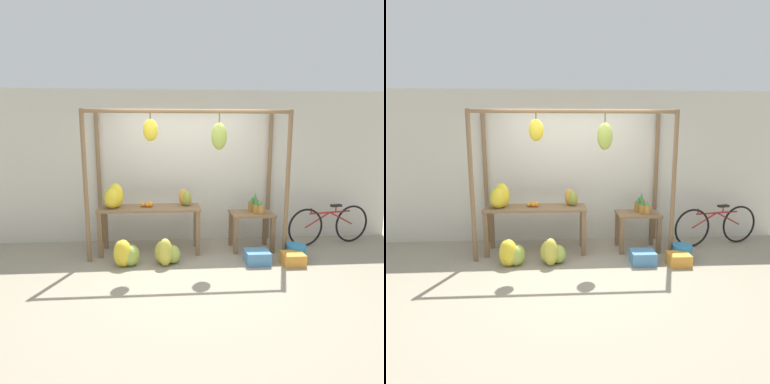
# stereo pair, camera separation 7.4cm
# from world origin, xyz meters

# --- Properties ---
(ground_plane) EXTENTS (20.00, 20.00, 0.00)m
(ground_plane) POSITION_xyz_m (0.00, 0.00, 0.00)
(ground_plane) COLOR gray
(shop_wall_back) EXTENTS (8.00, 0.08, 2.80)m
(shop_wall_back) POSITION_xyz_m (0.00, 1.50, 1.40)
(shop_wall_back) COLOR beige
(shop_wall_back) RESTS_ON ground_plane
(stall_awning) EXTENTS (3.25, 1.10, 2.38)m
(stall_awning) POSITION_xyz_m (0.01, 0.69, 1.65)
(stall_awning) COLOR brown
(stall_awning) RESTS_ON ground_plane
(display_table_main) EXTENTS (1.70, 0.55, 0.79)m
(display_table_main) POSITION_xyz_m (-0.64, 0.83, 0.66)
(display_table_main) COLOR brown
(display_table_main) RESTS_ON ground_plane
(display_table_side) EXTENTS (0.74, 0.54, 0.66)m
(display_table_side) POSITION_xyz_m (1.12, 0.84, 0.50)
(display_table_side) COLOR brown
(display_table_side) RESTS_ON ground_plane
(banana_pile_on_table) EXTENTS (0.41, 0.44, 0.42)m
(banana_pile_on_table) POSITION_xyz_m (-1.24, 0.81, 0.97)
(banana_pile_on_table) COLOR yellow
(banana_pile_on_table) RESTS_ON display_table_main
(orange_pile) EXTENTS (0.22, 0.22, 0.09)m
(orange_pile) POSITION_xyz_m (-0.68, 0.87, 0.83)
(orange_pile) COLOR orange
(orange_pile) RESTS_ON display_table_main
(pineapple_cluster) EXTENTS (0.23, 0.35, 0.33)m
(pineapple_cluster) POSITION_xyz_m (1.19, 0.88, 0.78)
(pineapple_cluster) COLOR olive
(pineapple_cluster) RESTS_ON display_table_side
(banana_pile_ground_left) EXTENTS (0.47, 0.47, 0.42)m
(banana_pile_ground_left) POSITION_xyz_m (-1.01, 0.25, 0.19)
(banana_pile_ground_left) COLOR #9EB247
(banana_pile_ground_left) RESTS_ON ground_plane
(banana_pile_ground_right) EXTENTS (0.49, 0.44, 0.44)m
(banana_pile_ground_right) POSITION_xyz_m (-0.37, 0.26, 0.18)
(banana_pile_ground_right) COLOR #9EB247
(banana_pile_ground_right) RESTS_ON ground_plane
(fruit_crate_white) EXTENTS (0.37, 0.34, 0.20)m
(fruit_crate_white) POSITION_xyz_m (1.06, 0.19, 0.10)
(fruit_crate_white) COLOR #4C84B2
(fruit_crate_white) RESTS_ON ground_plane
(blue_bucket) EXTENTS (0.31, 0.31, 0.24)m
(blue_bucket) POSITION_xyz_m (1.75, 0.34, 0.12)
(blue_bucket) COLOR teal
(blue_bucket) RESTS_ON ground_plane
(parked_bicycle) EXTENTS (1.67, 0.37, 0.74)m
(parked_bicycle) POSITION_xyz_m (2.62, 0.99, 0.37)
(parked_bicycle) COLOR black
(parked_bicycle) RESTS_ON ground_plane
(papaya_pile) EXTENTS (0.27, 0.25, 0.29)m
(papaya_pile) POSITION_xyz_m (-0.02, 0.90, 0.92)
(papaya_pile) COLOR #93A33D
(papaya_pile) RESTS_ON display_table_main
(fruit_crate_purple) EXTENTS (0.34, 0.30, 0.18)m
(fruit_crate_purple) POSITION_xyz_m (1.60, 0.10, 0.09)
(fruit_crate_purple) COLOR orange
(fruit_crate_purple) RESTS_ON ground_plane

